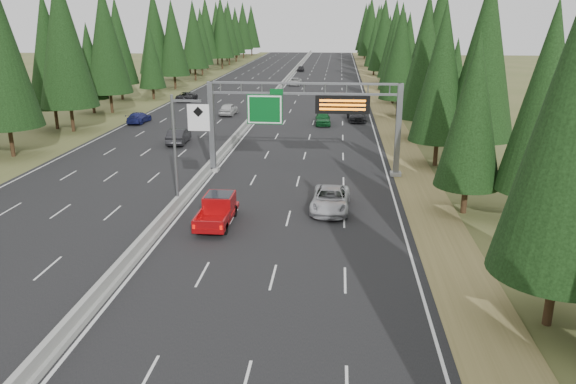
{
  "coord_description": "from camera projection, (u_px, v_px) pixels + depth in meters",
  "views": [
    {
      "loc": [
        11.17,
        -11.93,
        13.04
      ],
      "look_at": [
        8.29,
        20.0,
        3.03
      ],
      "focal_mm": 35.0,
      "sensor_mm": 36.0,
      "label": 1
    }
  ],
  "objects": [
    {
      "name": "road",
      "position": [
        271.0,
        100.0,
        92.23
      ],
      "size": [
        32.0,
        260.0,
        0.08
      ],
      "primitive_type": "cube",
      "color": "black",
      "rests_on": "ground"
    },
    {
      "name": "shoulder_left",
      "position": [
        165.0,
        99.0,
        93.76
      ],
      "size": [
        3.6,
        260.0,
        0.06
      ],
      "primitive_type": "cube",
      "color": "#4B5628",
      "rests_on": "ground"
    },
    {
      "name": "hov_sign_pole",
      "position": [
        183.0,
        144.0,
        38.46
      ],
      "size": [
        2.8,
        0.5,
        8.0
      ],
      "color": "slate",
      "rests_on": "road"
    },
    {
      "name": "car_onc_far",
      "position": [
        187.0,
        96.0,
        90.58
      ],
      "size": [
        2.68,
        5.37,
        1.46
      ],
      "primitive_type": "imported",
      "rotation": [
        0.0,
        0.0,
        3.09
      ],
      "color": "black",
      "rests_on": "road"
    },
    {
      "name": "tree_row_left",
      "position": [
        136.0,
        40.0,
        90.88
      ],
      "size": [
        11.69,
        242.37,
        18.68
      ],
      "color": "black",
      "rests_on": "ground"
    },
    {
      "name": "car_onc_white",
      "position": [
        229.0,
        109.0,
        77.62
      ],
      "size": [
        2.14,
        4.87,
        1.63
      ],
      "primitive_type": "imported",
      "rotation": [
        0.0,
        0.0,
        3.1
      ],
      "color": "silver",
      "rests_on": "road"
    },
    {
      "name": "shoulder_right",
      "position": [
        380.0,
        101.0,
        90.71
      ],
      "size": [
        3.6,
        260.0,
        0.06
      ],
      "primitive_type": "cube",
      "color": "olive",
      "rests_on": "ground"
    },
    {
      "name": "silver_minivan",
      "position": [
        330.0,
        199.0,
        39.22
      ],
      "size": [
        2.84,
        5.73,
        1.56
      ],
      "primitive_type": "imported",
      "rotation": [
        0.0,
        0.0,
        -0.04
      ],
      "color": "#B4B5B9",
      "rests_on": "road"
    },
    {
      "name": "car_ahead_white",
      "position": [
        295.0,
        82.0,
        111.78
      ],
      "size": [
        2.57,
        5.09,
        1.38
      ],
      "primitive_type": "imported",
      "rotation": [
        0.0,
        0.0,
        -0.06
      ],
      "color": "silver",
      "rests_on": "road"
    },
    {
      "name": "car_ahead_dkred",
      "position": [
        340.0,
        98.0,
        89.4
      ],
      "size": [
        1.77,
        4.41,
        1.42
      ],
      "primitive_type": "imported",
      "rotation": [
        0.0,
        0.0,
        0.06
      ],
      "color": "#55150C",
      "rests_on": "road"
    },
    {
      "name": "car_onc_blue",
      "position": [
        139.0,
        117.0,
        71.71
      ],
      "size": [
        2.11,
        4.86,
        1.39
      ],
      "primitive_type": "imported",
      "rotation": [
        0.0,
        0.0,
        3.11
      ],
      "color": "navy",
      "rests_on": "road"
    },
    {
      "name": "median_barrier",
      "position": [
        270.0,
        98.0,
        92.12
      ],
      "size": [
        0.7,
        260.0,
        0.85
      ],
      "color": "gray",
      "rests_on": "road"
    },
    {
      "name": "sign_gantry",
      "position": [
        311.0,
        114.0,
        47.02
      ],
      "size": [
        16.75,
        0.98,
        7.8
      ],
      "color": "slate",
      "rests_on": "road"
    },
    {
      "name": "car_ahead_dkgrey",
      "position": [
        357.0,
        114.0,
        73.33
      ],
      "size": [
        2.59,
        5.79,
        1.65
      ],
      "primitive_type": "imported",
      "rotation": [
        0.0,
        0.0,
        0.05
      ],
      "color": "black",
      "rests_on": "road"
    },
    {
      "name": "red_pickup",
      "position": [
        218.0,
        208.0,
        36.84
      ],
      "size": [
        1.97,
        5.52,
        1.8
      ],
      "color": "black",
      "rests_on": "road"
    },
    {
      "name": "car_ahead_far",
      "position": [
        301.0,
        69.0,
        140.36
      ],
      "size": [
        1.68,
        4.01,
        1.36
      ],
      "primitive_type": "imported",
      "rotation": [
        0.0,
        0.0,
        -0.02
      ],
      "color": "black",
      "rests_on": "road"
    },
    {
      "name": "tree_row_right",
      "position": [
        412.0,
        44.0,
        83.78
      ],
      "size": [
        12.04,
        245.01,
        18.79
      ],
      "color": "black",
      "rests_on": "ground"
    },
    {
      "name": "car_ahead_green",
      "position": [
        323.0,
        118.0,
        70.51
      ],
      "size": [
        2.11,
        4.74,
        1.58
      ],
      "primitive_type": "imported",
      "rotation": [
        0.0,
        0.0,
        0.05
      ],
      "color": "#124E22",
      "rests_on": "road"
    },
    {
      "name": "car_onc_near",
      "position": [
        179.0,
        136.0,
        59.94
      ],
      "size": [
        2.01,
        5.07,
        1.64
      ],
      "primitive_type": "imported",
      "rotation": [
        0.0,
        0.0,
        3.2
      ],
      "color": "black",
      "rests_on": "road"
    }
  ]
}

